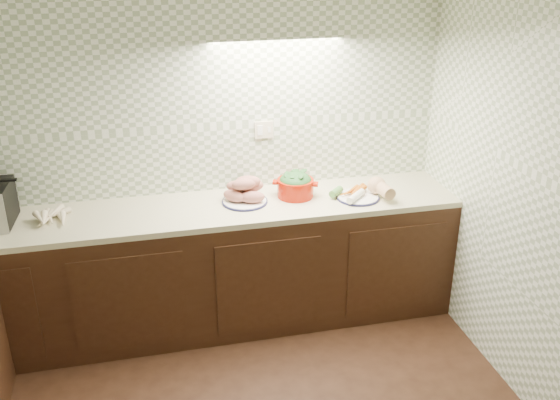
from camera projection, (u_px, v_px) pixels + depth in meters
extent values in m
cube|color=#94A885|center=(185.00, 139.00, 4.20)|extent=(3.60, 0.05, 2.60)
cube|color=beige|center=(264.00, 130.00, 4.32)|extent=(0.13, 0.01, 0.12)
cube|color=black|center=(196.00, 271.00, 4.31)|extent=(3.60, 0.60, 0.86)
cube|color=beige|center=(192.00, 212.00, 4.12)|extent=(3.60, 0.60, 0.04)
cone|color=#F8F0C6|center=(58.00, 214.00, 4.00)|extent=(0.14, 0.21, 0.04)
cone|color=#F8F0C6|center=(68.00, 213.00, 4.01)|extent=(0.14, 0.16, 0.04)
cone|color=#F8F0C6|center=(44.00, 222.00, 3.90)|extent=(0.12, 0.20, 0.03)
cone|color=#F8F0C6|center=(52.00, 216.00, 3.96)|extent=(0.11, 0.22, 0.04)
cone|color=#F8F0C6|center=(59.00, 222.00, 3.89)|extent=(0.15, 0.13, 0.04)
cone|color=#F8F0C6|center=(37.00, 219.00, 3.93)|extent=(0.16, 0.17, 0.05)
cone|color=#F8F0C6|center=(50.00, 219.00, 3.87)|extent=(0.14, 0.17, 0.04)
cone|color=#F8F0C6|center=(58.00, 219.00, 3.87)|extent=(0.11, 0.19, 0.04)
cone|color=#F8F0C6|center=(43.00, 211.00, 3.98)|extent=(0.14, 0.19, 0.05)
cylinder|color=#15163D|center=(245.00, 202.00, 4.21)|extent=(0.31, 0.31, 0.01)
cylinder|color=white|center=(245.00, 201.00, 4.21)|extent=(0.29, 0.29, 0.02)
ellipsoid|color=#B4695F|center=(234.00, 196.00, 4.18)|extent=(0.19, 0.14, 0.08)
ellipsoid|color=#B4695F|center=(252.00, 197.00, 4.16)|extent=(0.19, 0.14, 0.08)
ellipsoid|color=#B4695F|center=(246.00, 192.00, 4.24)|extent=(0.19, 0.14, 0.08)
ellipsoid|color=#B4695F|center=(239.00, 187.00, 4.21)|extent=(0.19, 0.14, 0.08)
ellipsoid|color=#B4695F|center=(252.00, 186.00, 4.21)|extent=(0.19, 0.14, 0.08)
ellipsoid|color=#B4695F|center=(244.00, 184.00, 4.15)|extent=(0.19, 0.14, 0.08)
ellipsoid|color=#B4695F|center=(248.00, 181.00, 4.18)|extent=(0.19, 0.14, 0.08)
cylinder|color=black|center=(245.00, 191.00, 4.32)|extent=(0.16, 0.16, 0.06)
sphere|color=#7E2A4A|center=(242.00, 184.00, 4.29)|extent=(0.09, 0.09, 0.09)
sphere|color=white|center=(249.00, 185.00, 4.32)|extent=(0.05, 0.05, 0.05)
cylinder|color=#AD1503|center=(295.00, 188.00, 4.29)|extent=(0.32, 0.32, 0.13)
cube|color=#AD1503|center=(275.00, 182.00, 4.29)|extent=(0.05, 0.06, 0.02)
cube|color=#AD1503|center=(316.00, 184.00, 4.26)|extent=(0.05, 0.06, 0.02)
ellipsoid|color=#2A6B2E|center=(295.00, 181.00, 4.27)|extent=(0.22, 0.22, 0.12)
cylinder|color=#15163D|center=(358.00, 197.00, 4.28)|extent=(0.30, 0.30, 0.01)
cylinder|color=white|center=(358.00, 197.00, 4.28)|extent=(0.28, 0.28, 0.02)
cone|color=#BE5D16|center=(350.00, 192.00, 4.29)|extent=(0.12, 0.16, 0.03)
cone|color=#BE5D16|center=(353.00, 193.00, 4.28)|extent=(0.17, 0.11, 0.03)
cone|color=#BE5D16|center=(356.00, 193.00, 4.28)|extent=(0.17, 0.10, 0.03)
cone|color=#BE5D16|center=(357.00, 191.00, 4.27)|extent=(0.14, 0.15, 0.03)
cone|color=#BE5D16|center=(351.00, 190.00, 4.28)|extent=(0.14, 0.15, 0.03)
cone|color=#BE5D16|center=(350.00, 190.00, 4.27)|extent=(0.14, 0.15, 0.03)
cylinder|color=white|center=(356.00, 196.00, 4.21)|extent=(0.17, 0.17, 0.05)
cylinder|color=#498035|center=(336.00, 192.00, 4.28)|extent=(0.12, 0.12, 0.05)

